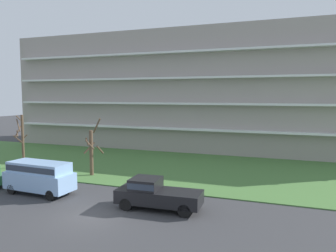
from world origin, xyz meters
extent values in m
plane|color=#38383A|center=(0.00, 0.00, 0.00)|extent=(160.00, 160.00, 0.00)
cube|color=#477238|center=(0.00, 14.00, 0.04)|extent=(80.00, 16.00, 0.08)
cube|color=#9E938C|center=(0.00, 27.97, 7.72)|extent=(52.90, 11.94, 15.44)
cube|color=white|center=(0.00, 21.55, 3.09)|extent=(50.79, 0.90, 0.24)
cube|color=white|center=(0.00, 21.55, 6.18)|extent=(50.79, 0.90, 0.24)
cube|color=white|center=(0.00, 21.55, 9.27)|extent=(50.79, 0.90, 0.24)
cube|color=white|center=(0.00, 21.55, 12.36)|extent=(50.79, 0.90, 0.24)
cylinder|color=brown|center=(-13.47, 8.58, 2.65)|extent=(0.24, 0.24, 5.30)
cylinder|color=brown|center=(-13.63, 8.25, 4.32)|extent=(0.79, 0.46, 1.19)
cylinder|color=brown|center=(-13.67, 8.87, 2.93)|extent=(0.71, 0.54, 0.85)
cylinder|color=brown|center=(-13.79, 8.23, 3.50)|extent=(0.80, 0.75, 0.63)
cylinder|color=brown|center=(-13.57, 8.24, 5.03)|extent=(0.76, 0.32, 0.47)
cylinder|color=brown|center=(-13.45, 8.00, 2.96)|extent=(1.22, 0.14, 0.80)
cylinder|color=brown|center=(-13.93, 8.51, 3.69)|extent=(0.26, 1.02, 1.06)
cylinder|color=brown|center=(-5.55, 8.40, 2.05)|extent=(0.33, 0.33, 4.10)
cylinder|color=brown|center=(-5.76, 8.13, 3.12)|extent=(0.69, 0.60, 0.64)
cylinder|color=brown|center=(-5.26, 8.92, 4.47)|extent=(1.21, 0.75, 1.42)
cylinder|color=brown|center=(-5.45, 8.04, 2.87)|extent=(0.87, 0.36, 0.90)
cylinder|color=brown|center=(-5.95, 8.69, 2.46)|extent=(0.76, 0.98, 1.03)
cylinder|color=brown|center=(-4.76, 8.59, 2.38)|extent=(0.54, 1.68, 1.00)
cube|color=black|center=(3.33, 2.50, 0.82)|extent=(5.49, 2.26, 0.85)
cube|color=black|center=(2.43, 2.46, 1.60)|extent=(1.89, 1.92, 0.70)
cube|color=#2D3847|center=(2.43, 2.46, 1.60)|extent=(1.85, 1.96, 0.38)
cylinder|color=black|center=(1.48, 1.52, 0.40)|extent=(0.81, 0.26, 0.80)
cylinder|color=black|center=(1.39, 3.30, 0.40)|extent=(0.81, 0.26, 0.80)
cylinder|color=black|center=(5.26, 1.70, 0.40)|extent=(0.81, 0.26, 0.80)
cylinder|color=black|center=(5.17, 3.48, 0.40)|extent=(0.81, 0.26, 0.80)
cube|color=#8CB2E0|center=(-6.10, 2.50, 0.98)|extent=(5.29, 2.25, 1.25)
cube|color=#8CB2E0|center=(-6.10, 2.50, 1.98)|extent=(4.68, 2.06, 0.75)
cube|color=#2D3847|center=(-6.10, 2.50, 1.98)|extent=(4.59, 2.09, 0.41)
cylinder|color=black|center=(-7.96, 1.70, 0.36)|extent=(0.73, 0.25, 0.72)
cylinder|color=black|center=(-7.88, 3.48, 0.36)|extent=(0.73, 0.25, 0.72)
cylinder|color=black|center=(-4.33, 1.52, 0.36)|extent=(0.73, 0.25, 0.72)
cylinder|color=black|center=(-4.24, 3.30, 0.36)|extent=(0.73, 0.25, 0.72)
cylinder|color=black|center=(-10.29, 3.28, 0.32)|extent=(0.64, 0.22, 0.64)
camera|label=1|loc=(10.85, -16.21, 7.24)|focal=34.99mm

